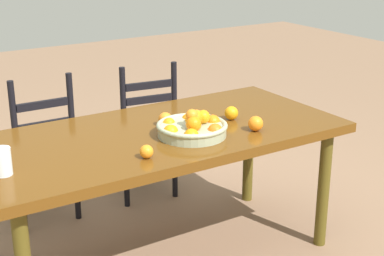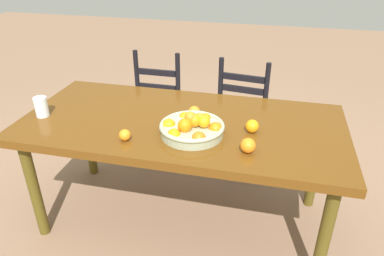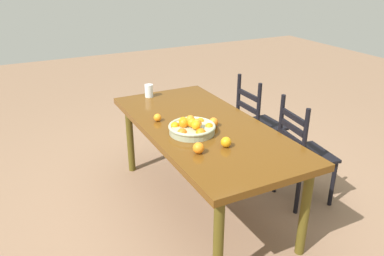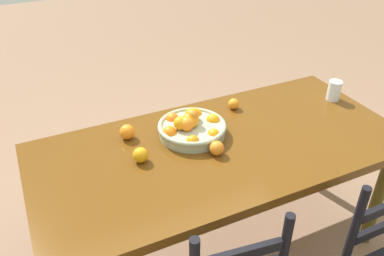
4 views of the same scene
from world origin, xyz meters
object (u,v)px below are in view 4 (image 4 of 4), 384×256
drinking_glass (334,90)px  fruit_bowl (191,127)px  orange_loose_1 (127,132)px  orange_loose_2 (234,104)px  dining_table (221,156)px  orange_loose_3 (141,155)px  orange_loose_0 (217,148)px

drinking_glass → fruit_bowl: bearing=-1.1°
orange_loose_1 → orange_loose_2: bearing=-177.2°
dining_table → orange_loose_3: 0.42m
dining_table → fruit_bowl: bearing=-56.3°
fruit_bowl → orange_loose_0: 0.21m
orange_loose_1 → drinking_glass: 1.23m
fruit_bowl → orange_loose_0: fruit_bowl is taller
orange_loose_0 → orange_loose_3: size_ratio=0.97×
orange_loose_3 → orange_loose_0: bearing=163.7°
orange_loose_1 → fruit_bowl: bearing=161.1°
orange_loose_3 → drinking_glass: 1.23m
dining_table → orange_loose_1: 0.49m
fruit_bowl → orange_loose_1: size_ratio=4.60×
drinking_glass → orange_loose_0: bearing=12.1°
orange_loose_1 → orange_loose_2: 0.64m
orange_loose_0 → orange_loose_2: (-0.29, -0.34, -0.00)m
orange_loose_0 → drinking_glass: size_ratio=0.60×
orange_loose_1 → orange_loose_0: bearing=137.8°
drinking_glass → orange_loose_1: bearing=-5.8°
orange_loose_2 → orange_loose_3: 0.68m
dining_table → orange_loose_3: (0.41, -0.04, 0.11)m
orange_loose_0 → drinking_glass: (-0.88, -0.19, 0.02)m
orange_loose_3 → dining_table: bearing=174.1°
dining_table → orange_loose_0: size_ratio=26.27×
orange_loose_2 → orange_loose_3: orange_loose_3 is taller
dining_table → orange_loose_2: 0.38m
fruit_bowl → orange_loose_2: size_ratio=5.70×
orange_loose_2 → drinking_glass: 0.61m
orange_loose_1 → drinking_glass: size_ratio=0.65×
orange_loose_2 → orange_loose_3: size_ratio=0.85×
orange_loose_1 → orange_loose_2: (-0.64, -0.03, -0.01)m
fruit_bowl → orange_loose_1: fruit_bowl is taller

